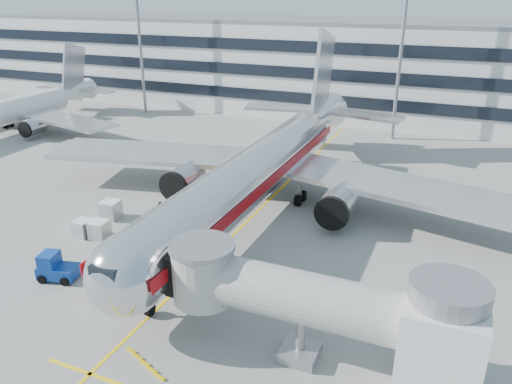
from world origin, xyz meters
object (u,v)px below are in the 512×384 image
at_px(cargo_container_front, 99,230).
at_px(baggage_tug, 56,268).
at_px(belt_loader, 179,222).
at_px(ramp_worker, 146,234).
at_px(cargo_container_right, 111,210).
at_px(main_jet, 263,167).
at_px(cargo_container_left, 83,228).

bearing_deg(cargo_container_front, baggage_tug, -77.96).
distance_m(belt_loader, ramp_worker, 3.88).
distance_m(cargo_container_right, cargo_container_front, 4.06).
bearing_deg(main_jet, baggage_tug, -115.99).
relative_size(cargo_container_right, cargo_container_front, 1.10).
xyz_separation_m(cargo_container_left, ramp_worker, (6.05, 0.88, 0.17)).
height_order(belt_loader, baggage_tug, belt_loader).
xyz_separation_m(main_jet, belt_loader, (-5.06, -7.61, -3.55)).
height_order(main_jet, belt_loader, main_jet).
distance_m(cargo_container_front, ramp_worker, 4.51).
height_order(baggage_tug, cargo_container_left, baggage_tug).
height_order(cargo_container_right, cargo_container_front, cargo_container_right).
bearing_deg(belt_loader, baggage_tug, -110.05).
height_order(main_jet, cargo_container_right, main_jet).
bearing_deg(main_jet, cargo_container_right, -145.85).
xyz_separation_m(main_jet, cargo_container_right, (-12.20, -8.27, -3.36)).
bearing_deg(cargo_container_front, ramp_worker, 7.69).
xyz_separation_m(belt_loader, cargo_container_right, (-7.14, -0.66, 0.19)).
distance_m(main_jet, cargo_container_front, 16.29).
bearing_deg(main_jet, ramp_worker, -118.01).
height_order(baggage_tug, cargo_container_right, baggage_tug).
bearing_deg(ramp_worker, belt_loader, 30.84).
distance_m(cargo_container_right, ramp_worker, 6.89).
bearing_deg(ramp_worker, cargo_container_left, 143.81).
relative_size(baggage_tug, cargo_container_front, 1.95).
bearing_deg(main_jet, belt_loader, -123.61).
bearing_deg(baggage_tug, main_jet, 64.01).
bearing_deg(cargo_container_left, baggage_tug, -64.77).
distance_m(main_jet, cargo_container_left, 17.55).
bearing_deg(cargo_container_front, cargo_container_left, -170.08).
xyz_separation_m(main_jet, ramp_worker, (-6.04, -11.36, -3.30)).
height_order(baggage_tug, cargo_container_front, baggage_tug).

